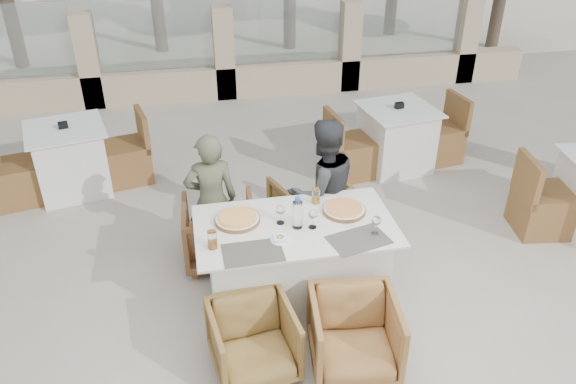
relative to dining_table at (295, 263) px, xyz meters
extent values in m
plane|color=#B9AF9E|center=(-0.11, 0.08, -0.39)|extent=(80.00, 80.00, 0.00)
cube|color=#504C45|center=(-0.38, -0.30, 0.39)|extent=(0.45, 0.31, 0.00)
cube|color=#544E48|center=(0.44, -0.29, 0.39)|extent=(0.51, 0.40, 0.00)
cylinder|color=orange|center=(-0.45, 0.14, 0.41)|extent=(0.38, 0.38, 0.05)
cylinder|color=#D1491C|center=(0.44, 0.11, 0.41)|extent=(0.39, 0.39, 0.05)
cylinder|color=#A9C5DF|center=(0.01, -0.03, 0.52)|extent=(0.09, 0.09, 0.28)
cylinder|color=#C6711C|center=(-0.67, -0.18, 0.46)|extent=(0.08, 0.08, 0.15)
cylinder|color=gold|center=(0.24, 0.29, 0.45)|extent=(0.08, 0.08, 0.13)
imported|color=brown|center=(-0.57, 0.70, -0.08)|extent=(0.68, 0.70, 0.61)
imported|color=olive|center=(0.35, 0.99, -0.09)|extent=(0.82, 0.83, 0.59)
imported|color=olive|center=(-0.45, -0.70, -0.11)|extent=(0.66, 0.68, 0.55)
imported|color=olive|center=(0.28, -0.79, -0.09)|extent=(0.69, 0.71, 0.59)
imported|color=#585941|center=(-0.62, 0.70, 0.26)|extent=(0.49, 0.34, 1.30)
imported|color=#343638|center=(0.38, 0.60, 0.31)|extent=(0.78, 0.67, 1.39)
camera|label=1|loc=(-0.76, -3.62, 2.91)|focal=35.00mm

